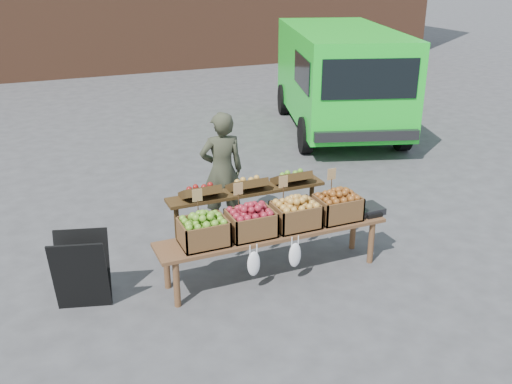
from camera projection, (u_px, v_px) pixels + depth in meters
name	position (u px, v px, depth m)	size (l,w,h in m)	color
ground	(302.00, 266.00, 6.82)	(80.00, 80.00, 0.00)	#47474A
delivery_van	(339.00, 81.00, 11.85)	(2.16, 4.72, 2.11)	#18E02A
vendor	(222.00, 171.00, 7.55)	(0.59, 0.39, 1.61)	#373A29
chalkboard_sign	(82.00, 272.00, 5.88)	(0.55, 0.30, 0.84)	black
back_table	(247.00, 211.00, 7.06)	(2.10, 0.44, 1.04)	#3C2812
display_bench	(273.00, 253.00, 6.54)	(2.70, 0.56, 0.57)	brown
crate_golden_apples	(203.00, 232.00, 6.08)	(0.50, 0.40, 0.28)	#5F922E
crate_russet_pears	(251.00, 223.00, 6.28)	(0.50, 0.40, 0.28)	maroon
crate_red_apples	(295.00, 215.00, 6.48)	(0.50, 0.40, 0.28)	gold
crate_green_apples	(337.00, 207.00, 6.68)	(0.50, 0.40, 0.28)	brown
weighing_scale	(367.00, 209.00, 6.87)	(0.34, 0.30, 0.08)	black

